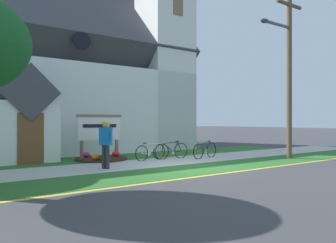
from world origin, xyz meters
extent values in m
plane|color=#3D3D3F|center=(0.00, 4.00, 0.00)|extent=(140.00, 140.00, 0.00)
cube|color=#B7B5AD|center=(-2.36, 1.96, 0.01)|extent=(32.00, 2.54, 0.01)
cube|color=#2D6628|center=(-2.36, -0.43, 0.00)|extent=(32.00, 2.22, 0.01)
cube|color=#2D6628|center=(-2.36, 4.58, 0.00)|extent=(24.00, 2.70, 0.01)
cube|color=yellow|center=(-2.36, -1.69, 0.00)|extent=(28.00, 0.16, 0.01)
cube|color=white|center=(-2.36, 10.97, 2.38)|extent=(14.75, 10.08, 4.76)
cube|color=#424247|center=(-2.36, 10.97, 6.21)|extent=(15.25, 10.26, 10.26)
cube|color=white|center=(3.57, 7.38, 5.41)|extent=(2.89, 2.89, 10.83)
cube|color=#7F6047|center=(3.57, 5.91, 8.80)|extent=(0.70, 0.06, 1.20)
cube|color=white|center=(-5.01, 5.13, 1.30)|extent=(2.40, 1.60, 2.60)
cube|color=#424247|center=(-5.01, 5.13, 2.95)|extent=(2.40, 1.80, 2.40)
cube|color=brown|center=(-5.01, 4.31, 1.05)|extent=(1.00, 0.06, 2.10)
cylinder|color=black|center=(-2.36, 5.90, 5.77)|extent=(0.90, 0.06, 0.90)
cube|color=#7F6047|center=(-2.89, 4.34, 0.45)|extent=(0.12, 0.12, 0.89)
cube|color=#7F6047|center=(-1.23, 4.26, 0.45)|extent=(0.12, 0.12, 0.89)
cube|color=white|center=(-2.06, 4.30, 1.42)|extent=(1.98, 0.17, 1.05)
cube|color=#7F6047|center=(-2.06, 4.30, 2.01)|extent=(2.11, 0.22, 0.12)
cube|color=black|center=(-2.06, 4.26, 1.55)|extent=(1.58, 0.08, 0.16)
cylinder|color=#382319|center=(-2.06, 4.08, 0.05)|extent=(2.34, 2.34, 0.10)
ellipsoid|color=red|center=(-1.31, 4.20, 0.22)|extent=(0.36, 0.36, 0.24)
ellipsoid|color=#CC338C|center=(-2.58, 4.65, 0.22)|extent=(0.36, 0.36, 0.24)
ellipsoid|color=orange|center=(-2.57, 3.46, 0.22)|extent=(0.36, 0.36, 0.24)
torus|color=black|center=(2.77, 2.03, 0.36)|extent=(0.74, 0.19, 0.75)
torus|color=black|center=(1.77, 1.82, 0.36)|extent=(0.74, 0.19, 0.75)
cylinder|color=#19723F|center=(2.11, 1.89, 0.51)|extent=(0.55, 0.15, 0.44)
cylinder|color=#19723F|center=(2.22, 1.91, 0.74)|extent=(0.75, 0.19, 0.09)
cylinder|color=#19723F|center=(2.48, 1.97, 0.53)|extent=(0.26, 0.09, 0.48)
cylinder|color=#19723F|center=(2.57, 1.99, 0.33)|extent=(0.41, 0.12, 0.09)
cylinder|color=#19723F|center=(2.68, 2.01, 0.56)|extent=(0.22, 0.08, 0.42)
cylinder|color=#19723F|center=(1.81, 1.83, 0.54)|extent=(0.12, 0.06, 0.37)
ellipsoid|color=black|center=(2.59, 1.99, 0.80)|extent=(0.25, 0.13, 0.05)
cylinder|color=silver|center=(1.85, 1.84, 0.73)|extent=(0.44, 0.12, 0.03)
cylinder|color=silver|center=(2.37, 1.95, 0.30)|extent=(0.18, 0.06, 0.18)
torus|color=black|center=(1.33, 2.59, 0.36)|extent=(0.75, 0.05, 0.75)
torus|color=black|center=(0.26, 2.61, 0.36)|extent=(0.75, 0.05, 0.75)
cylinder|color=black|center=(0.62, 2.61, 0.52)|extent=(0.58, 0.05, 0.46)
cylinder|color=black|center=(0.74, 2.60, 0.75)|extent=(0.79, 0.05, 0.08)
cylinder|color=black|center=(1.02, 2.60, 0.54)|extent=(0.27, 0.04, 0.49)
cylinder|color=black|center=(1.11, 2.59, 0.33)|extent=(0.43, 0.05, 0.09)
cylinder|color=black|center=(1.23, 2.59, 0.57)|extent=(0.23, 0.04, 0.43)
cylinder|color=black|center=(0.30, 2.61, 0.54)|extent=(0.12, 0.04, 0.38)
ellipsoid|color=black|center=(1.14, 2.59, 0.81)|extent=(0.24, 0.09, 0.05)
cylinder|color=silver|center=(0.35, 2.61, 0.75)|extent=(0.44, 0.04, 0.03)
cylinder|color=silver|center=(0.90, 2.60, 0.30)|extent=(0.18, 0.02, 0.18)
torus|color=black|center=(-0.77, 2.64, 0.34)|extent=(0.71, 0.17, 0.72)
torus|color=black|center=(0.25, 2.84, 0.34)|extent=(0.71, 0.17, 0.72)
cylinder|color=#B7B7BC|center=(-0.09, 2.77, 0.50)|extent=(0.56, 0.14, 0.44)
cylinder|color=#B7B7BC|center=(-0.21, 2.75, 0.73)|extent=(0.77, 0.18, 0.09)
cylinder|color=#B7B7BC|center=(-0.48, 2.70, 0.52)|extent=(0.26, 0.08, 0.48)
cylinder|color=#B7B7BC|center=(-0.57, 2.68, 0.32)|extent=(0.42, 0.11, 0.09)
cylinder|color=#B7B7BC|center=(-0.68, 2.66, 0.55)|extent=(0.22, 0.08, 0.43)
cylinder|color=#B7B7BC|center=(0.21, 2.83, 0.52)|extent=(0.12, 0.06, 0.37)
ellipsoid|color=black|center=(-0.59, 2.68, 0.78)|extent=(0.25, 0.12, 0.05)
cylinder|color=silver|center=(0.17, 2.82, 0.72)|extent=(0.44, 0.11, 0.03)
cylinder|color=silver|center=(-0.36, 2.72, 0.29)|extent=(0.18, 0.05, 0.18)
cylinder|color=black|center=(-2.28, 2.87, 0.43)|extent=(0.15, 0.15, 0.85)
cylinder|color=black|center=(-2.28, 2.99, 0.43)|extent=(0.15, 0.15, 0.85)
cube|color=green|center=(-2.28, 2.93, 1.17)|extent=(0.21, 0.48, 0.62)
sphere|color=beige|center=(-2.28, 2.93, 1.59)|extent=(0.22, 0.22, 0.22)
ellipsoid|color=gold|center=(-2.28, 2.93, 1.65)|extent=(0.28, 0.23, 0.15)
cylinder|color=green|center=(-2.32, 2.64, 1.20)|extent=(0.09, 0.24, 0.56)
cylinder|color=green|center=(-2.24, 3.22, 1.20)|extent=(0.09, 0.23, 0.57)
cylinder|color=#2D2D33|center=(-2.99, 1.53, 0.44)|extent=(0.15, 0.15, 0.88)
cylinder|color=#2D2D33|center=(-2.92, 1.37, 0.44)|extent=(0.15, 0.15, 0.88)
cube|color=blue|center=(-2.96, 1.45, 1.20)|extent=(0.39, 0.53, 0.64)
sphere|color=tan|center=(-2.96, 1.45, 1.64)|extent=(0.23, 0.23, 0.23)
ellipsoid|color=gold|center=(-2.96, 1.45, 1.70)|extent=(0.36, 0.33, 0.16)
cylinder|color=blue|center=(-3.04, 1.74, 1.24)|extent=(0.09, 0.15, 0.59)
cylinder|color=blue|center=(-2.87, 1.16, 1.24)|extent=(0.09, 0.19, 0.59)
cylinder|color=black|center=(-2.21, 3.32, 0.39)|extent=(0.15, 0.15, 0.79)
cylinder|color=black|center=(-2.23, 3.16, 0.39)|extent=(0.15, 0.15, 0.79)
cube|color=#E55914|center=(-2.22, 3.24, 1.07)|extent=(0.26, 0.47, 0.57)
sphere|color=beige|center=(-2.22, 3.24, 1.46)|extent=(0.20, 0.20, 0.20)
ellipsoid|color=#1E59B2|center=(-2.22, 3.24, 1.52)|extent=(0.28, 0.25, 0.14)
cylinder|color=#E55914|center=(-2.14, 3.51, 1.10)|extent=(0.09, 0.13, 0.52)
cylinder|color=#E55914|center=(-2.30, 2.98, 1.10)|extent=(0.09, 0.21, 0.52)
cylinder|color=brown|center=(5.54, -0.35, 4.30)|extent=(0.24, 0.24, 8.59)
cube|color=brown|center=(5.54, -0.35, 7.29)|extent=(1.80, 0.12, 0.12)
cube|color=#4C4C51|center=(4.64, -0.35, 6.19)|extent=(1.80, 0.10, 0.10)
ellipsoid|color=#3F3F44|center=(3.74, -0.35, 6.19)|extent=(0.44, 0.28, 0.20)
cylinder|color=#4C3823|center=(6.00, 10.34, 1.25)|extent=(0.32, 0.32, 2.50)
cone|color=#195623|center=(6.00, 10.34, 4.92)|extent=(3.20, 3.20, 4.85)
camera|label=1|loc=(-7.40, -9.22, 1.75)|focal=32.96mm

